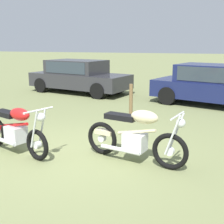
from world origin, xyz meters
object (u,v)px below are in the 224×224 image
object	(u,v)px
motorcycle_cream	(135,136)
car_charcoal	(78,75)
car_navy	(216,83)
fence_post_wooden	(131,103)
motorcycle_red	(16,129)

from	to	relation	value
motorcycle_cream	car_charcoal	size ratio (longest dim) A/B	0.43
motorcycle_cream	car_navy	distance (m)	5.95
motorcycle_cream	car_charcoal	xyz separation A→B (m)	(-4.35, 6.76, 0.30)
fence_post_wooden	motorcycle_red	bearing A→B (deg)	-117.29
motorcycle_red	motorcycle_cream	xyz separation A→B (m)	(2.37, 0.31, 0.02)
motorcycle_cream	fence_post_wooden	world-z (taller)	fence_post_wooden
motorcycle_red	fence_post_wooden	bearing A→B (deg)	81.97
motorcycle_red	fence_post_wooden	distance (m)	3.38
motorcycle_red	car_navy	xyz separation A→B (m)	(3.77, 6.09, 0.32)
motorcycle_red	car_charcoal	distance (m)	7.35
car_navy	car_charcoal	bearing A→B (deg)	-173.00
motorcycle_red	car_navy	bearing A→B (deg)	77.55
motorcycle_cream	fence_post_wooden	xyz separation A→B (m)	(-0.82, 2.69, 0.04)
motorcycle_cream	fence_post_wooden	distance (m)	2.81
car_charcoal	motorcycle_red	bearing A→B (deg)	-62.02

